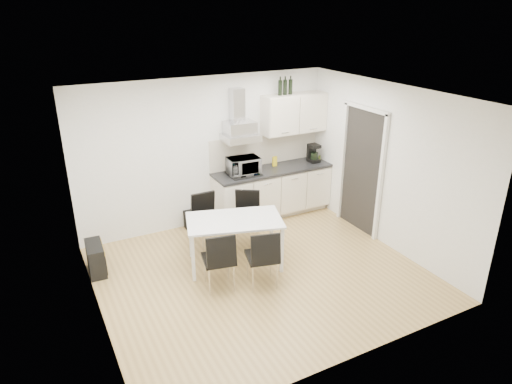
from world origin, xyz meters
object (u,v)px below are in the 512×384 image
(chair_near_right, at_px, (262,257))
(floor_speaker, at_px, (190,220))
(kitchenette, at_px, (273,172))
(chair_near_left, at_px, (219,260))
(chair_far_left, at_px, (208,222))
(chair_far_right, at_px, (246,219))
(dining_table, at_px, (234,224))
(guitar_amp, at_px, (96,258))

(chair_near_right, height_order, floor_speaker, chair_near_right)
(kitchenette, xyz_separation_m, chair_near_left, (-1.86, -1.77, -0.39))
(chair_far_left, bearing_deg, chair_far_right, 160.50)
(chair_far_left, xyz_separation_m, floor_speaker, (-0.04, 0.77, -0.28))
(dining_table, distance_m, floor_speaker, 1.57)
(chair_near_left, bearing_deg, floor_speaker, 92.97)
(chair_near_right, bearing_deg, chair_far_left, 114.16)
(chair_near_right, bearing_deg, guitar_amp, 158.90)
(chair_far_left, bearing_deg, floor_speaker, -87.14)
(chair_far_left, height_order, guitar_amp, chair_far_left)
(guitar_amp, bearing_deg, dining_table, -18.16)
(kitchenette, bearing_deg, floor_speaker, 174.05)
(dining_table, height_order, chair_near_right, chair_near_right)
(dining_table, relative_size, floor_speaker, 4.95)
(chair_far_left, xyz_separation_m, chair_far_right, (0.59, -0.20, 0.00))
(chair_near_left, height_order, floor_speaker, chair_near_left)
(dining_table, relative_size, guitar_amp, 2.80)
(kitchenette, distance_m, chair_far_left, 1.70)
(guitar_amp, bearing_deg, chair_far_left, 1.84)
(guitar_amp, relative_size, floor_speaker, 1.76)
(dining_table, distance_m, guitar_amp, 2.09)
(kitchenette, xyz_separation_m, floor_speaker, (-1.58, 0.17, -0.67))
(chair_near_left, xyz_separation_m, guitar_amp, (-1.45, 1.20, -0.21))
(kitchenette, height_order, guitar_amp, kitchenette)
(chair_near_left, xyz_separation_m, floor_speaker, (0.27, 1.93, -0.28))
(chair_near_right, xyz_separation_m, floor_speaker, (-0.28, 2.15, -0.28))
(chair_far_right, height_order, guitar_amp, chair_far_right)
(guitar_amp, bearing_deg, floor_speaker, 26.16)
(chair_far_right, distance_m, chair_near_left, 1.32)
(floor_speaker, bearing_deg, guitar_amp, -154.35)
(kitchenette, bearing_deg, chair_far_right, -139.72)
(chair_near_left, relative_size, floor_speaker, 2.80)
(kitchenette, relative_size, chair_near_right, 2.86)
(chair_near_right, bearing_deg, dining_table, 112.66)
(chair_far_right, bearing_deg, floor_speaker, -24.93)
(guitar_amp, distance_m, floor_speaker, 1.87)
(chair_far_right, xyz_separation_m, chair_near_right, (-0.35, -1.18, 0.00))
(chair_near_right, height_order, guitar_amp, chair_near_right)
(chair_near_right, distance_m, floor_speaker, 2.19)
(floor_speaker, bearing_deg, chair_near_right, -79.77)
(chair_far_left, bearing_deg, dining_table, 100.95)
(chair_near_left, bearing_deg, chair_far_right, 57.70)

